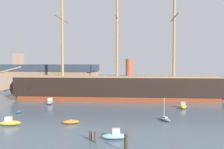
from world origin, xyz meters
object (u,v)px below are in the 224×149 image
at_px(dinghy_near_centre, 71,122).
at_px(mooring_piling_midwater, 126,143).
at_px(dinghy_mid_left, 19,112).
at_px(tall_ship, 117,87).
at_px(motorboat_alongside_bow, 50,102).
at_px(motorboat_foreground_right, 115,135).
at_px(mooring_piling_nearest, 96,137).
at_px(sailboat_distant_centre, 131,93).
at_px(motorboat_alongside_stern, 183,106).
at_px(motorboat_foreground_left, 10,122).
at_px(seagull_in_flight, 62,41).
at_px(sailboat_mid_right, 165,119).
at_px(dockside_warehouse_left, 31,78).
at_px(dinghy_far_left, 44,94).
at_px(mooring_piling_left_pair, 91,136).

xyz_separation_m(dinghy_near_centre, mooring_piling_midwater, (12.16, -12.24, 0.80)).
bearing_deg(dinghy_mid_left, tall_ship, 52.43).
bearing_deg(motorboat_alongside_bow, motorboat_foreground_right, -48.57).
bearing_deg(mooring_piling_nearest, sailboat_distant_centre, 92.47).
bearing_deg(motorboat_foreground_right, dinghy_mid_left, 150.36).
height_order(motorboat_alongside_bow, sailboat_distant_centre, sailboat_distant_centre).
bearing_deg(motorboat_alongside_stern, motorboat_alongside_bow, -178.27).
distance_m(motorboat_foreground_left, seagull_in_flight, 19.00).
height_order(dinghy_mid_left, sailboat_mid_right, sailboat_mid_right).
xyz_separation_m(motorboat_alongside_bow, mooring_piling_nearest, (21.22, -28.77, 0.19)).
distance_m(motorboat_foreground_right, mooring_piling_midwater, 5.60).
distance_m(dinghy_mid_left, mooring_piling_nearest, 27.83).
bearing_deg(seagull_in_flight, dockside_warehouse_left, 127.64).
bearing_deg(seagull_in_flight, dinghy_far_left, 123.18).
distance_m(motorboat_foreground_right, dinghy_mid_left, 28.56).
bearing_deg(sailboat_mid_right, seagull_in_flight, 179.68).
relative_size(motorboat_foreground_left, sailboat_mid_right, 0.90).
height_order(motorboat_foreground_right, dockside_warehouse_left, dockside_warehouse_left).
bearing_deg(motorboat_alongside_bow, dinghy_near_centre, -54.55).
bearing_deg(dockside_warehouse_left, motorboat_foreground_right, -49.87).
bearing_deg(mooring_piling_left_pair, motorboat_alongside_bow, 125.84).
xyz_separation_m(motorboat_alongside_stern, seagull_in_flight, (-25.74, -14.32, 15.31)).
bearing_deg(dinghy_near_centre, dockside_warehouse_left, 127.36).
height_order(dinghy_far_left, mooring_piling_left_pair, mooring_piling_left_pair).
xyz_separation_m(tall_ship, mooring_piling_midwater, (9.36, -42.42, -2.67)).
xyz_separation_m(mooring_piling_left_pair, mooring_piling_midwater, (5.73, -3.61, 0.49)).
distance_m(motorboat_foreground_right, sailboat_mid_right, 15.06).
bearing_deg(motorboat_alongside_stern, tall_ship, 152.30).
bearing_deg(motorboat_foreground_left, dinghy_near_centre, 18.62).
height_order(dinghy_mid_left, mooring_piling_nearest, mooring_piling_nearest).
xyz_separation_m(motorboat_foreground_left, motorboat_alongside_stern, (31.66, 23.88, 0.00)).
bearing_deg(sailboat_mid_right, dinghy_near_centre, -160.51).
bearing_deg(dinghy_far_left, mooring_piling_midwater, -53.34).
bearing_deg(mooring_piling_nearest, seagull_in_flight, 127.23).
xyz_separation_m(motorboat_foreground_left, dinghy_far_left, (-14.76, 41.20, -0.26)).
height_order(tall_ship, motorboat_alongside_bow, tall_ship).
relative_size(dinghy_mid_left, sailboat_distant_centre, 0.49).
xyz_separation_m(motorboat_foreground_right, dinghy_far_left, (-34.73, 44.99, -0.25)).
bearing_deg(dinghy_far_left, seagull_in_flight, -56.82).
bearing_deg(motorboat_foreground_right, sailboat_distant_centre, 95.04).
bearing_deg(mooring_piling_left_pair, sailboat_distant_centre, 91.44).
bearing_deg(mooring_piling_left_pair, seagull_in_flight, 126.21).
bearing_deg(dinghy_far_left, sailboat_distant_centre, 13.57).
relative_size(motorboat_foreground_right, mooring_piling_midwater, 1.70).
height_order(motorboat_foreground_left, mooring_piling_midwater, mooring_piling_midwater).
bearing_deg(sailboat_distant_centre, dockside_warehouse_left, -179.98).
xyz_separation_m(sailboat_mid_right, sailboat_distant_centre, (-11.80, 39.04, -0.00)).
bearing_deg(mooring_piling_nearest, tall_ship, 96.67).
bearing_deg(motorboat_foreground_right, mooring_piling_nearest, -136.32).
bearing_deg(mooring_piling_left_pair, dinghy_near_centre, 126.70).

